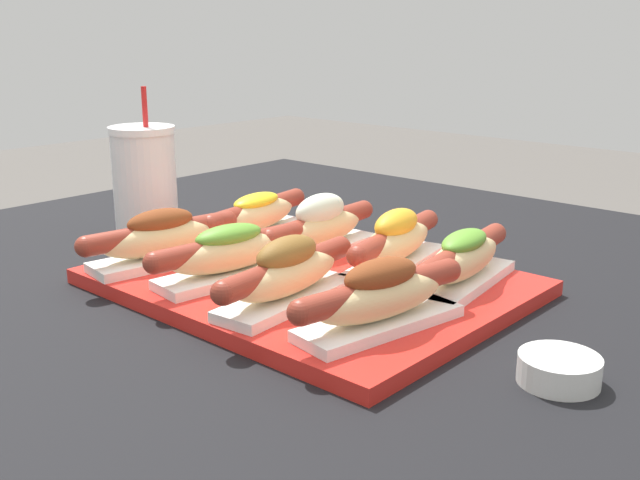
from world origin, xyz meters
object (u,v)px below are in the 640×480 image
at_px(hot_dog_0, 161,238).
at_px(hot_dog_4, 257,215).
at_px(drink_cup, 145,180).
at_px(hot_dog_1, 229,253).
at_px(hot_dog_2, 287,273).
at_px(hot_dog_5, 320,227).
at_px(sauce_bowl, 559,368).
at_px(serving_tray, 309,282).
at_px(hot_dog_3, 380,296).
at_px(hot_dog_6, 396,241).
at_px(hot_dog_7, 463,259).

relative_size(hot_dog_0, hot_dog_4, 1.00).
distance_m(hot_dog_4, drink_cup, 0.21).
bearing_deg(hot_dog_4, hot_dog_1, -53.33).
distance_m(hot_dog_2, hot_dog_5, 0.19).
distance_m(hot_dog_2, sauce_bowl, 0.30).
bearing_deg(hot_dog_1, hot_dog_4, 126.67).
xyz_separation_m(serving_tray, hot_dog_5, (-0.05, 0.08, 0.04)).
bearing_deg(hot_dog_1, hot_dog_3, -0.29).
bearing_deg(sauce_bowl, hot_dog_6, 155.21).
xyz_separation_m(hot_dog_1, hot_dog_7, (0.22, 0.16, -0.00)).
xyz_separation_m(hot_dog_1, hot_dog_5, (0.01, 0.15, 0.00)).
distance_m(serving_tray, hot_dog_7, 0.19).
relative_size(hot_dog_1, hot_dog_3, 1.01).
bearing_deg(hot_dog_7, hot_dog_4, -177.39).
relative_size(hot_dog_1, hot_dog_4, 1.00).
height_order(hot_dog_2, hot_dog_5, hot_dog_5).
xyz_separation_m(hot_dog_3, sauce_bowl, (0.17, 0.04, -0.04)).
bearing_deg(hot_dog_1, sauce_bowl, 5.83).
bearing_deg(sauce_bowl, hot_dog_2, -169.55).
bearing_deg(hot_dog_0, hot_dog_3, 2.55).
bearing_deg(hot_dog_2, drink_cup, 164.72).
relative_size(hot_dog_1, hot_dog_7, 1.00).
height_order(serving_tray, hot_dog_1, hot_dog_1).
xyz_separation_m(hot_dog_5, drink_cup, (-0.32, -0.05, 0.03)).
xyz_separation_m(hot_dog_7, sauce_bowl, (0.18, -0.12, -0.04)).
xyz_separation_m(hot_dog_5, hot_dog_6, (0.11, 0.01, -0.00)).
distance_m(hot_dog_0, hot_dog_4, 0.17).
relative_size(hot_dog_2, sauce_bowl, 3.01).
relative_size(hot_dog_1, drink_cup, 0.99).
bearing_deg(drink_cup, hot_dog_1, -18.17).
distance_m(hot_dog_7, drink_cup, 0.53).
height_order(serving_tray, hot_dog_6, hot_dog_6).
bearing_deg(hot_dog_1, hot_dog_2, -6.65).
xyz_separation_m(hot_dog_2, hot_dog_4, (-0.22, 0.16, -0.00)).
height_order(serving_tray, hot_dog_0, hot_dog_0).
bearing_deg(hot_dog_4, hot_dog_3, -24.09).
xyz_separation_m(hot_dog_4, hot_dog_5, (0.12, 0.00, 0.00)).
bearing_deg(hot_dog_7, hot_dog_3, -87.66).
bearing_deg(hot_dog_4, hot_dog_5, 1.76).
distance_m(hot_dog_3, drink_cup, 0.55).
bearing_deg(hot_dog_3, drink_cup, 169.15).
height_order(hot_dog_1, hot_dog_4, hot_dog_1).
xyz_separation_m(serving_tray, hot_dog_7, (0.16, 0.09, 0.04)).
relative_size(hot_dog_1, sauce_bowl, 3.00).
relative_size(hot_dog_3, drink_cup, 0.98).
relative_size(serving_tray, hot_dog_0, 2.17).
bearing_deg(hot_dog_0, hot_dog_6, 38.56).
bearing_deg(hot_dog_7, hot_dog_2, -121.98).
bearing_deg(hot_dog_4, drink_cup, -166.21).
height_order(hot_dog_7, drink_cup, drink_cup).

